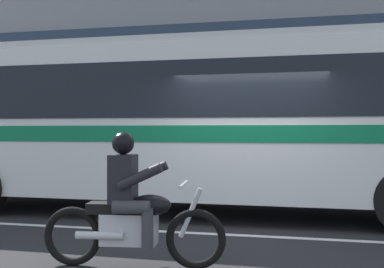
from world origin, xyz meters
The scene contains 5 objects.
ground_plane centered at (0.00, 0.00, 0.00)m, with size 60.00×60.00×0.00m, color black.
sidewalk_curb centered at (0.00, 5.10, 0.07)m, with size 28.00×3.80×0.15m, color #A39E93.
lane_center_stripe centered at (0.00, -0.60, 0.00)m, with size 26.60×0.14×0.01m, color silver.
transit_bus centered at (-1.09, 1.19, 1.88)m, with size 12.75×2.72×3.22m.
motorcycle_with_rider centered at (-1.07, -2.57, 0.66)m, with size 2.14×0.67×1.56m.
Camera 1 is at (0.85, -7.82, 1.58)m, focal length 45.08 mm.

